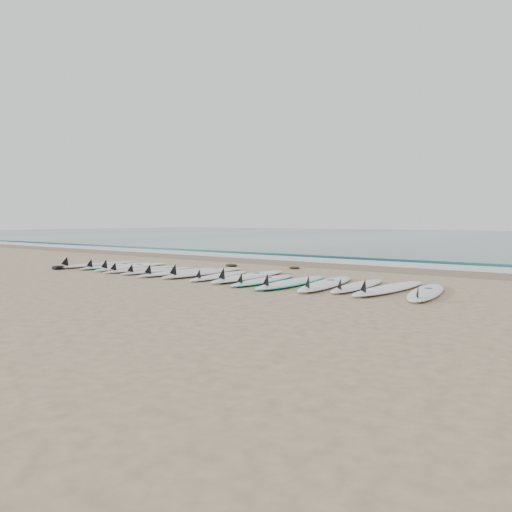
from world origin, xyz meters
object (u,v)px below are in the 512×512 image
Objects in this scene: surfboard_0 at (97,264)px; leash_coil at (58,268)px; surfboard_14 at (426,292)px; surfboard_7 at (219,275)px.

surfboard_0 is 1.19m from leash_coil.
surfboard_7 is at bearing 172.39° from surfboard_14.
surfboard_14 is 5.47× the size of leash_coil.
leash_coil is at bearing -89.11° from surfboard_0.
surfboard_0 is 1.14× the size of surfboard_14.
surfboard_0 is 9.45m from surfboard_14.
surfboard_0 is 6.23× the size of leash_coil.
surfboard_0 reaches higher than leash_coil.
surfboard_14 is (9.45, 0.11, -0.01)m from surfboard_0.
surfboard_0 reaches higher than surfboard_7.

